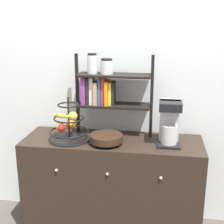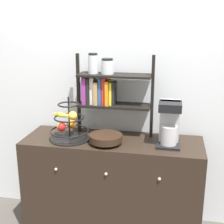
# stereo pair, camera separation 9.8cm
# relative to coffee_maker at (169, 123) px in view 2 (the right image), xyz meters

# --- Properties ---
(wall_back) EXTENTS (7.00, 0.05, 2.60)m
(wall_back) POSITION_rel_coffee_maker_xyz_m (-0.44, 0.28, 0.31)
(wall_back) COLOR silver
(wall_back) RESTS_ON ground_plane
(sideboard) EXTENTS (1.44, 0.49, 0.82)m
(sideboard) POSITION_rel_coffee_maker_xyz_m (-0.44, 0.00, -0.58)
(sideboard) COLOR black
(sideboard) RESTS_ON ground_plane
(coffee_maker) EXTENTS (0.18, 0.21, 0.34)m
(coffee_maker) POSITION_rel_coffee_maker_xyz_m (0.00, 0.00, 0.00)
(coffee_maker) COLOR black
(coffee_maker) RESTS_ON sideboard
(fruit_stand) EXTENTS (0.32, 0.32, 0.35)m
(fruit_stand) POSITION_rel_coffee_maker_xyz_m (-0.79, -0.05, -0.06)
(fruit_stand) COLOR black
(fruit_stand) RESTS_ON sideboard
(wooden_bowl) EXTENTS (0.26, 0.26, 0.08)m
(wooden_bowl) POSITION_rel_coffee_maker_xyz_m (-0.48, -0.09, -0.13)
(wooden_bowl) COLOR black
(wooden_bowl) RESTS_ON sideboard
(shelf_hutch) EXTENTS (0.64, 0.20, 0.68)m
(shelf_hutch) POSITION_rel_coffee_maker_xyz_m (-0.53, 0.14, 0.23)
(shelf_hutch) COLOR black
(shelf_hutch) RESTS_ON sideboard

